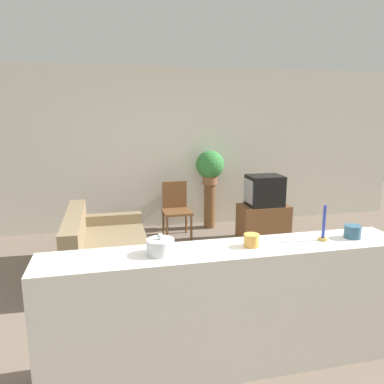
{
  "coord_description": "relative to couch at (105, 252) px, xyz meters",
  "views": [
    {
      "loc": [
        -0.86,
        -2.89,
        1.97
      ],
      "look_at": [
        0.32,
        2.19,
        0.85
      ],
      "focal_mm": 35.0,
      "sensor_mm": 36.0,
      "label": 1
    }
  ],
  "objects": [
    {
      "name": "wooden_chair",
      "position": [
        1.13,
        1.21,
        0.22
      ],
      "size": [
        0.44,
        0.44,
        0.88
      ],
      "color": "brown",
      "rests_on": "ground_plane"
    },
    {
      "name": "wall_back",
      "position": [
        0.93,
        1.83,
        1.08
      ],
      "size": [
        9.0,
        0.06,
        2.7
      ],
      "color": "silver",
      "rests_on": "ground_plane"
    },
    {
      "name": "plant_stand",
      "position": [
        1.78,
        1.53,
        0.11
      ],
      "size": [
        0.19,
        0.19,
        0.76
      ],
      "color": "brown",
      "rests_on": "ground_plane"
    },
    {
      "name": "candlestick",
      "position": [
        1.7,
        -2.0,
        0.81
      ],
      "size": [
        0.07,
        0.07,
        0.28
      ],
      "color": "#B7933D",
      "rests_on": "foreground_counter"
    },
    {
      "name": "candle_jar",
      "position": [
        1.11,
        -2.0,
        0.76
      ],
      "size": [
        0.12,
        0.12,
        0.1
      ],
      "color": "gold",
      "rests_on": "foreground_counter"
    },
    {
      "name": "television",
      "position": [
        2.44,
        0.78,
        0.51
      ],
      "size": [
        0.54,
        0.42,
        0.47
      ],
      "color": "black",
      "rests_on": "tv_stand"
    },
    {
      "name": "foreground_counter",
      "position": [
        0.93,
        -2.0,
        0.22
      ],
      "size": [
        2.78,
        0.44,
        0.98
      ],
      "color": "silver",
      "rests_on": "ground_plane"
    },
    {
      "name": "coffee_tin",
      "position": [
        1.97,
        -2.0,
        0.77
      ],
      "size": [
        0.13,
        0.13,
        0.1
      ],
      "color": "#335B75",
      "rests_on": "foreground_counter"
    },
    {
      "name": "ground_plane",
      "position": [
        0.93,
        -1.6,
        -0.27
      ],
      "size": [
        14.0,
        14.0,
        0.0
      ],
      "primitive_type": "plane",
      "color": "#756656"
    },
    {
      "name": "decorative_bowl",
      "position": [
        0.42,
        -2.0,
        0.77
      ],
      "size": [
        0.2,
        0.2,
        0.15
      ],
      "color": "silver",
      "rests_on": "foreground_counter"
    },
    {
      "name": "couch",
      "position": [
        0.0,
        0.0,
        0.0
      ],
      "size": [
        0.97,
        1.6,
        0.77
      ],
      "color": "#847051",
      "rests_on": "ground_plane"
    },
    {
      "name": "potted_plant",
      "position": [
        1.78,
        1.53,
        0.81
      ],
      "size": [
        0.48,
        0.48,
        0.57
      ],
      "color": "#8E5B3D",
      "rests_on": "plant_stand"
    },
    {
      "name": "tv_stand",
      "position": [
        2.45,
        0.78,
        0.0
      ],
      "size": [
        0.77,
        0.44,
        0.54
      ],
      "color": "brown",
      "rests_on": "ground_plane"
    }
  ]
}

